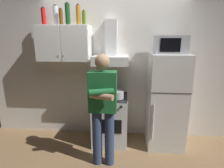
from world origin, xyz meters
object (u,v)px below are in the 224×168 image
at_px(refrigerator, 166,101).
at_px(bottle_vodka_clear, 56,16).
at_px(person_standing, 103,107).
at_px(microwave, 170,45).
at_px(bottle_wine_green, 68,14).
at_px(bottle_olive_oil, 84,18).
at_px(stove_oven, 110,119).
at_px(bottle_liquor_amber, 78,15).
at_px(upper_cabinet, 64,44).
at_px(bottle_beer_brown, 61,17).
at_px(range_hood, 111,53).
at_px(bottle_soda_red, 44,17).
at_px(cooking_pot, 117,95).

distance_m(refrigerator, bottle_vodka_clear, 2.35).
bearing_deg(person_standing, bottle_vodka_clear, 138.90).
xyz_separation_m(microwave, bottle_wine_green, (-1.66, 0.10, 0.48)).
relative_size(microwave, bottle_olive_oil, 2.04).
height_order(stove_oven, bottle_vodka_clear, bottle_vodka_clear).
bearing_deg(bottle_liquor_amber, upper_cabinet, -175.30).
xyz_separation_m(person_standing, bottle_liquor_amber, (-0.49, 0.75, 1.31)).
distance_m(bottle_vodka_clear, bottle_olive_oil, 0.48).
distance_m(bottle_beer_brown, bottle_liquor_amber, 0.28).
bearing_deg(microwave, bottle_liquor_amber, 175.09).
bearing_deg(bottle_wine_green, range_hood, 0.99).
bearing_deg(stove_oven, bottle_soda_red, 173.37).
relative_size(upper_cabinet, bottle_olive_oil, 3.83).
relative_size(bottle_beer_brown, bottle_olive_oil, 1.12).
height_order(bottle_vodka_clear, bottle_olive_oil, bottle_vodka_clear).
xyz_separation_m(stove_oven, person_standing, (-0.05, -0.61, 0.47)).
height_order(stove_oven, bottle_liquor_amber, bottle_liquor_amber).
height_order(bottle_wine_green, bottle_liquor_amber, bottle_wine_green).
xyz_separation_m(bottle_beer_brown, bottle_liquor_amber, (0.28, 0.04, 0.03)).
relative_size(refrigerator, bottle_beer_brown, 6.09).
xyz_separation_m(bottle_soda_red, bottle_olive_oil, (0.67, 0.02, -0.03)).
relative_size(range_hood, bottle_wine_green, 2.15).
xyz_separation_m(microwave, bottle_soda_red, (-2.07, 0.11, 0.45)).
xyz_separation_m(refrigerator, bottle_wine_green, (-1.66, 0.11, 1.42)).
height_order(range_hood, microwave, range_hood).
height_order(upper_cabinet, refrigerator, upper_cabinet).
bearing_deg(refrigerator, bottle_beer_brown, 176.71).
bearing_deg(person_standing, stove_oven, 85.28).
height_order(refrigerator, bottle_liquor_amber, bottle_liquor_amber).
bearing_deg(person_standing, upper_cabinet, 135.74).
relative_size(bottle_beer_brown, bottle_liquor_amber, 0.80).
height_order(stove_oven, bottle_beer_brown, bottle_beer_brown).
height_order(upper_cabinet, person_standing, upper_cabinet).
bearing_deg(bottle_soda_red, cooking_pot, -11.27).
distance_m(stove_oven, person_standing, 0.77).
bearing_deg(stove_oven, upper_cabinet, 171.10).
relative_size(upper_cabinet, bottle_liquor_amber, 2.73).
xyz_separation_m(bottle_wine_green, bottle_olive_oil, (0.26, 0.03, -0.06)).
relative_size(cooking_pot, bottle_olive_oil, 1.30).
bearing_deg(bottle_beer_brown, stove_oven, -7.14).
height_order(stove_oven, bottle_olive_oil, bottle_olive_oil).
xyz_separation_m(range_hood, bottle_vodka_clear, (-0.92, 0.03, 0.61)).
bearing_deg(upper_cabinet, range_hood, 0.09).
bearing_deg(refrigerator, bottle_liquor_amber, 174.39).
bearing_deg(upper_cabinet, microwave, -3.48).
height_order(upper_cabinet, cooking_pot, upper_cabinet).
bearing_deg(bottle_vodka_clear, cooking_pot, -14.63).
height_order(bottle_soda_red, bottle_liquor_amber, bottle_liquor_amber).
xyz_separation_m(bottle_beer_brown, bottle_olive_oil, (0.37, 0.05, -0.01)).
relative_size(stove_oven, bottle_wine_green, 2.50).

